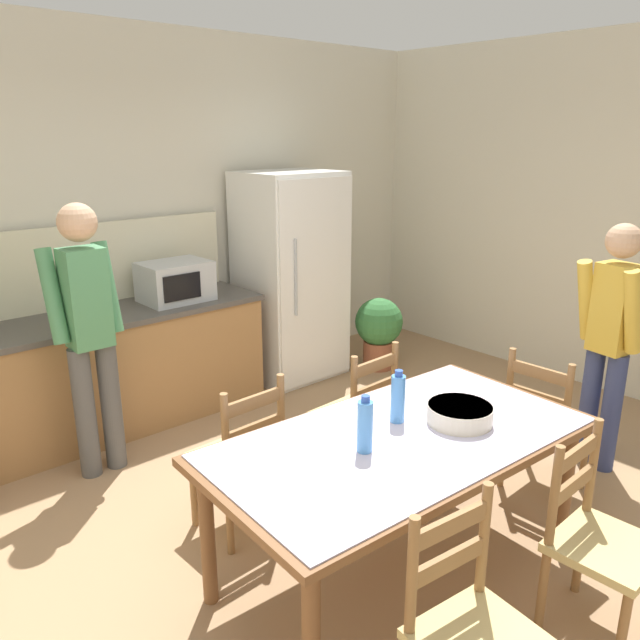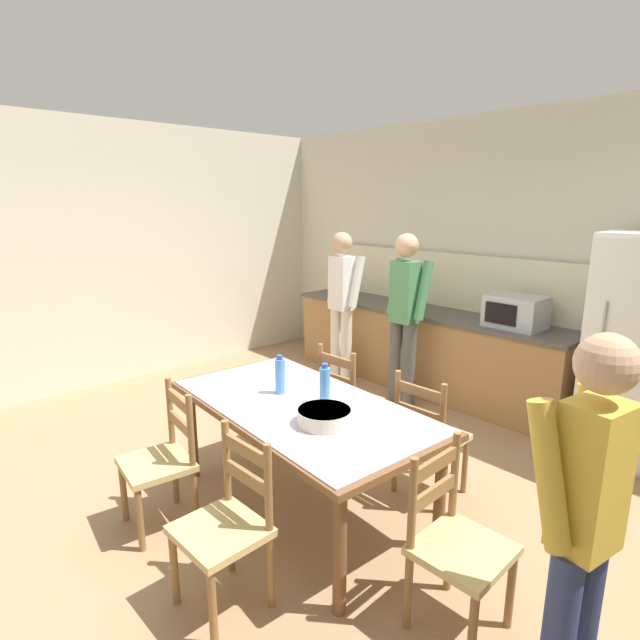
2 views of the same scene
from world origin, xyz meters
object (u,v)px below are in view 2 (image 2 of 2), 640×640
object	(u,v)px
bottle_near_centre	(280,376)
person_by_table	(583,519)
chair_side_far_right	(428,436)
serving_bowl	(324,415)
chair_head_end	(456,544)
bottle_off_centre	(325,385)
dining_table	(301,414)
chair_side_near_left	(162,460)
person_at_sink	(342,299)
chair_side_far_left	(347,400)
person_at_counter	(405,311)
microwave	(516,312)
chair_side_near_right	(227,526)

from	to	relation	value
bottle_near_centre	person_by_table	distance (m)	2.02
bottle_near_centre	chair_side_far_right	bearing A→B (deg)	46.46
serving_bowl	chair_head_end	distance (m)	0.97
bottle_off_centre	serving_bowl	xyz separation A→B (m)	(0.22, -0.21, -0.07)
bottle_off_centre	chair_side_far_right	distance (m)	0.86
dining_table	chair_side_near_left	distance (m)	0.92
bottle_off_centre	chair_side_far_right	bearing A→B (deg)	59.89
bottle_near_centre	person_by_table	world-z (taller)	person_by_table
person_at_sink	person_by_table	bearing A→B (deg)	-122.17
chair_head_end	person_at_sink	xyz separation A→B (m)	(-2.82, 2.04, 0.52)
chair_head_end	person_by_table	size ratio (longest dim) A/B	0.57
serving_bowl	chair_side_far_left	world-z (taller)	chair_side_far_left
chair_side_far_right	person_at_counter	xyz separation A→B (m)	(-1.16, 1.18, 0.53)
serving_bowl	chair_side_near_left	xyz separation A→B (m)	(-0.79, -0.66, -0.36)
serving_bowl	chair_head_end	size ratio (longest dim) A/B	0.35
bottle_off_centre	person_at_counter	distance (m)	1.99
bottle_near_centre	chair_side_far_right	distance (m)	1.11
chair_side_near_left	person_at_counter	world-z (taller)	person_at_counter
microwave	bottle_off_centre	bearing A→B (deg)	-92.37
chair_side_far_left	chair_side_near_left	world-z (taller)	same
person_by_table	chair_side_far_left	bearing A→B (deg)	-14.47
chair_side_near_right	bottle_near_centre	bearing A→B (deg)	124.59
chair_head_end	chair_side_near_left	world-z (taller)	same
serving_bowl	chair_side_near_left	distance (m)	1.09
chair_side_near_left	person_at_counter	xyz separation A→B (m)	(-0.22, 2.70, 0.53)
chair_side_far_right	person_at_sink	xyz separation A→B (m)	(-2.06, 1.20, 0.52)
serving_bowl	chair_side_near_right	bearing A→B (deg)	-86.28
chair_head_end	person_at_counter	bearing A→B (deg)	41.92
bottle_off_centre	chair_head_end	xyz separation A→B (m)	(1.12, -0.20, -0.44)
bottle_near_centre	person_at_sink	world-z (taller)	person_at_sink
dining_table	chair_head_end	xyz separation A→B (m)	(1.22, -0.08, -0.24)
chair_head_end	person_by_table	distance (m)	0.72
person_at_counter	chair_side_far_left	bearing A→B (deg)	-164.19
person_by_table	chair_side_near_left	bearing A→B (deg)	24.72
chair_side_near_left	microwave	bearing A→B (deg)	85.26
chair_side_near_right	chair_side_near_left	size ratio (longest dim) A/B	1.00
serving_bowl	chair_side_far_right	world-z (taller)	chair_side_far_right
microwave	dining_table	distance (m)	2.49
chair_side_near_right	person_by_table	size ratio (longest dim) A/B	0.57
microwave	bottle_near_centre	size ratio (longest dim) A/B	1.85
serving_bowl	chair_side_far_right	distance (m)	0.94
person_at_sink	microwave	bearing A→B (deg)	-74.43
serving_bowl	chair_head_end	xyz separation A→B (m)	(0.90, 0.02, -0.36)
chair_side_far_left	chair_side_near_right	distance (m)	1.78
chair_side_near_right	person_at_counter	world-z (taller)	person_at_counter
chair_side_far_right	person_by_table	size ratio (longest dim) A/B	0.57
bottle_near_centre	chair_side_far_left	bearing A→B (deg)	99.66
bottle_off_centre	person_by_table	bearing A→B (deg)	-9.35
dining_table	chair_side_far_right	size ratio (longest dim) A/B	2.12
person_at_counter	chair_head_end	bearing A→B (deg)	-136.52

